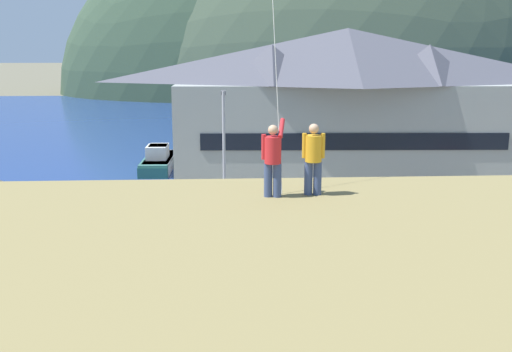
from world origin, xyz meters
name	(u,v)px	position (x,y,z in m)	size (l,w,h in m)	color
ground_plane	(288,323)	(0.00, 0.00, 0.00)	(600.00, 600.00, 0.00)	#66604C
parking_lot_pad	(276,273)	(0.00, 5.00, 0.05)	(40.00, 20.00, 0.10)	gray
bay_water	(241,122)	(0.00, 60.00, 0.01)	(360.00, 84.00, 0.03)	navy
far_hill_west_ridge	(301,91)	(14.71, 110.60, 0.00)	(102.64, 57.69, 77.71)	#334733
far_hill_east_peak	(345,92)	(24.07, 108.74, 0.00)	(93.87, 69.43, 76.71)	#3D4C38
harbor_lodge	(346,107)	(6.23, 20.63, 6.09)	(25.17, 10.00, 11.51)	#999E99
storage_shed_near_lot	(4,237)	(-11.59, 3.23, 2.64)	(6.39, 5.33, 5.09)	#474C56
wharf_dock	(202,158)	(-4.37, 32.21, 0.35)	(3.20, 12.91, 0.70)	#70604C
moored_boat_wharfside	(160,161)	(-7.81, 29.31, 0.72)	(2.40, 6.95, 2.16)	silver
moored_boat_outer_mooring	(242,158)	(-0.76, 30.34, 0.72)	(2.79, 7.92, 2.16)	#23564C
moored_boat_inner_slip	(158,161)	(-7.90, 28.97, 0.72)	(2.59, 7.47, 2.16)	#23564C
parked_car_mid_row_near	(279,287)	(-0.27, 1.04, 1.06)	(4.31, 2.28, 1.82)	#9EA3A8
parked_car_corner_spot	(407,238)	(6.65, 6.81, 1.06)	(4.35, 2.36, 1.82)	#B28923
parked_car_front_row_red	(401,298)	(4.29, -0.26, 1.06)	(4.34, 2.33, 1.82)	slate
parked_car_front_row_end	(151,303)	(-5.16, -0.23, 1.06)	(4.32, 2.29, 1.82)	#9EA3A8
parking_light_pole	(224,155)	(-2.37, 10.55, 4.63)	(0.24, 0.78, 7.96)	#ADADB2
person_kite_flyer	(273,158)	(-1.23, -7.31, 7.90)	(0.59, 0.62, 1.86)	#384770
person_companion	(313,157)	(-0.24, -7.16, 7.88)	(0.55, 0.40, 1.74)	#384770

